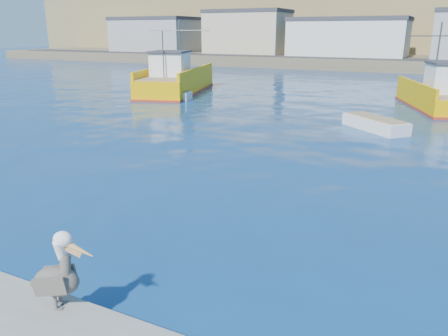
# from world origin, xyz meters

# --- Properties ---
(ground) EXTENTS (260.00, 260.00, 0.00)m
(ground) POSITION_xyz_m (0.00, 0.00, 0.00)
(ground) COLOR navy
(ground) RESTS_ON ground
(dock_bollards) EXTENTS (36.20, 0.20, 0.30)m
(dock_bollards) POSITION_xyz_m (0.60, -3.40, 0.65)
(dock_bollards) COLOR #4C4C4C
(dock_bollards) RESTS_ON dock
(far_shore) EXTENTS (200.00, 81.00, 24.00)m
(far_shore) POSITION_xyz_m (0.00, 109.20, 8.98)
(far_shore) COLOR brown
(far_shore) RESTS_ON ground
(trawler_yellow_a) EXTENTS (7.63, 13.52, 6.71)m
(trawler_yellow_a) POSITION_xyz_m (-17.81, 26.88, 1.12)
(trawler_yellow_a) COLOR #ECA900
(trawler_yellow_a) RESTS_ON ground
(trawler_yellow_b) EXTENTS (6.49, 10.33, 6.32)m
(trawler_yellow_b) POSITION_xyz_m (4.59, 28.01, 0.96)
(trawler_yellow_b) COLOR #ECA900
(trawler_yellow_b) RESTS_ON ground
(skiff_left) EXTENTS (4.39, 2.17, 0.91)m
(skiff_left) POSITION_xyz_m (-16.21, 22.83, 0.29)
(skiff_left) COLOR silver
(skiff_left) RESTS_ON ground
(skiff_mid) EXTENTS (4.21, 3.97, 0.93)m
(skiff_mid) POSITION_xyz_m (1.57, 18.26, 0.30)
(skiff_mid) COLOR silver
(skiff_mid) RESTS_ON ground
(pelican) EXTENTS (1.27, 0.81, 1.60)m
(pelican) POSITION_xyz_m (-1.16, -3.33, 1.18)
(pelican) COLOR #595451
(pelican) RESTS_ON dock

